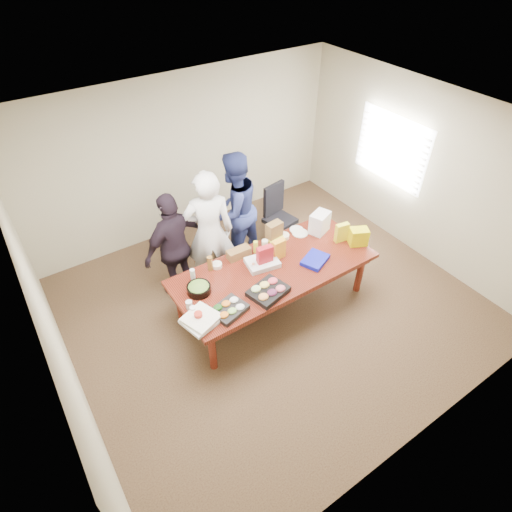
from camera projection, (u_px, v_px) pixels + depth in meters
floor at (273, 305)px, 6.19m from camera, size 5.50×5.00×0.02m
ceiling at (280, 129)px, 4.43m from camera, size 5.50×5.00×0.02m
wall_back at (187, 156)px, 6.89m from camera, size 5.50×0.04×2.70m
wall_front at (440, 373)px, 3.73m from camera, size 5.50×0.04×2.70m
wall_left at (51, 325)px, 4.15m from camera, size 0.04×5.00×2.70m
wall_right at (420, 172)px, 6.48m from camera, size 0.04×5.00×2.70m
window_panel at (391, 149)px, 6.75m from camera, size 0.03×1.40×1.10m
window_blinds at (389, 150)px, 6.73m from camera, size 0.04×1.36×1.00m
conference_table at (274, 287)px, 5.94m from camera, size 2.80×1.20×0.75m
office_chair at (280, 218)px, 6.99m from camera, size 0.60×0.60×1.01m
person_center at (209, 233)px, 5.91m from camera, size 0.83×0.68×1.96m
person_right at (234, 210)px, 6.43m from camera, size 1.04×0.88×1.87m
person_left at (175, 247)px, 5.86m from camera, size 1.07×0.65×1.71m
veggie_tray at (229, 310)px, 5.07m from camera, size 0.48×0.41×0.06m
fruit_tray at (268, 291)px, 5.30m from camera, size 0.54×0.47×0.07m
sheet_cake at (262, 263)px, 5.72m from camera, size 0.48×0.39×0.07m
salad_bowl at (199, 289)px, 5.31m from camera, size 0.39×0.39×0.10m
chip_bag_blue at (315, 260)px, 5.77m from camera, size 0.45×0.40×0.06m
chip_bag_red at (265, 257)px, 5.62m from camera, size 0.23×0.11×0.32m
chip_bag_yellow at (342, 233)px, 6.05m from camera, size 0.21×0.11×0.29m
chip_bag_orange at (279, 249)px, 5.76m from camera, size 0.19×0.08×0.29m
mayo_jar at (265, 244)px, 5.97m from camera, size 0.10×0.10×0.14m
mustard_bottle at (256, 247)px, 5.89m from camera, size 0.08×0.08×0.18m
dressing_bottle at (210, 263)px, 5.59m from camera, size 0.08×0.08×0.22m
ranch_bottle at (193, 275)px, 5.44m from camera, size 0.07×0.07×0.19m
banana_bunch at (276, 241)px, 6.08m from camera, size 0.27×0.20×0.08m
bread_loaf at (239, 253)px, 5.82m from camera, size 0.34×0.15×0.13m
kraft_bag at (274, 232)px, 6.05m from camera, size 0.25×0.16×0.31m
red_cup at (199, 317)px, 4.93m from camera, size 0.12×0.12×0.13m
clear_cup_a at (193, 310)px, 5.03m from camera, size 0.09×0.09×0.10m
clear_cup_b at (189, 305)px, 5.09m from camera, size 0.10×0.10×0.11m
pizza_box_lower at (200, 321)px, 4.94m from camera, size 0.45×0.45×0.04m
pizza_box_upper at (201, 318)px, 4.92m from camera, size 0.47×0.47×0.04m
plate_a at (300, 233)px, 6.27m from camera, size 0.27×0.27×0.01m
plate_b at (297, 230)px, 6.34m from camera, size 0.24×0.24×0.01m
dip_bowl_a at (284, 236)px, 6.17m from camera, size 0.18×0.18×0.06m
dip_bowl_b at (217, 265)px, 5.69m from camera, size 0.17×0.17×0.06m
grocery_bag_white at (320, 223)px, 6.21m from camera, size 0.35×0.30×0.32m
grocery_bag_yellow at (358, 237)px, 6.01m from camera, size 0.31×0.27×0.26m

